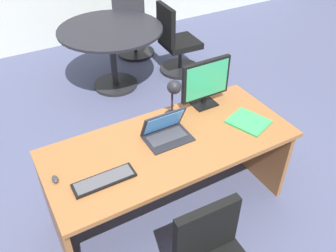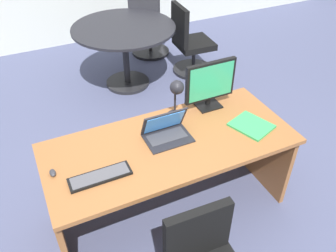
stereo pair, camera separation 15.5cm
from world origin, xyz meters
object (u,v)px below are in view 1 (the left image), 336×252
desk_lamp (174,91)px  book (248,122)px  monitor (206,81)px  laptop (165,129)px  mouse (55,179)px  desk (167,159)px  keyboard (104,180)px  meeting_table (112,43)px  meeting_chair_near (133,32)px  meeting_chair_far (176,46)px

desk_lamp → book: 0.64m
monitor → laptop: (-0.49, -0.20, -0.16)m
laptop → mouse: size_ratio=4.77×
desk → monitor: size_ratio=4.28×
keyboard → meeting_table: bearing=67.0°
desk → meeting_chair_near: 2.90m
book → meeting_table: 2.23m
mouse → meeting_table: 2.42m
meeting_table → meeting_chair_far: (0.88, -0.05, -0.22)m
laptop → mouse: 0.85m
book → meeting_chair_near: bearing=83.6°
keyboard → desk_lamp: 0.87m
desk_lamp → meeting_chair_near: (0.80, 2.52, -0.62)m
meeting_table → keyboard: bearing=-113.0°
book → meeting_chair_near: (0.32, 2.87, -0.39)m
laptop → meeting_chair_near: bearing=70.2°
keyboard → mouse: mouse is taller
desk → laptop: 0.28m
mouse → meeting_chair_near: (1.81, 2.75, -0.39)m
book → meeting_table: (-0.27, 2.21, -0.16)m
desk_lamp → meeting_chair_near: size_ratio=0.37×
meeting_chair_near → laptop: bearing=-109.8°
mouse → meeting_table: bearing=59.5°
laptop → book: (0.65, -0.18, -0.06)m
desk_lamp → book: desk_lamp is taller
desk → desk_lamp: (0.17, 0.21, 0.45)m
laptop → desk_lamp: bearing=45.2°
keyboard → meeting_chair_far: (1.84, 2.19, -0.39)m
keyboard → desk_lamp: size_ratio=1.22×
monitor → meeting_chair_far: 2.03m
meeting_chair_near → keyboard: bearing=-117.9°
mouse → book: mouse is taller
laptop → keyboard: size_ratio=0.82×
mouse → meeting_chair_far: 2.95m
monitor → meeting_chair_far: size_ratio=0.46×
book → laptop: bearing=164.6°
mouse → meeting_table: size_ratio=0.06×
meeting_table → book: bearing=-83.1°
mouse → book: size_ratio=0.20×
book → meeting_chair_far: (0.62, 2.16, -0.38)m
book → meeting_chair_near: 2.92m
monitor → keyboard: 1.15m
desk → meeting_chair_far: 2.38m
monitor → meeting_table: monitor is taller
keyboard → meeting_chair_far: bearing=50.0°
laptop → meeting_chair_far: size_ratio=0.36×
meeting_chair_far → laptop: bearing=-122.6°
laptop → keyboard: bearing=-159.6°
monitor → meeting_chair_near: bearing=79.0°
mouse → meeting_chair_far: size_ratio=0.08×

